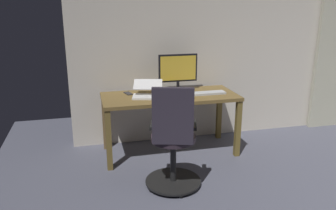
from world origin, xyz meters
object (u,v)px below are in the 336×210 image
(office_chair, at_px, (173,143))
(laptop, at_px, (148,92))
(cell_phone_face_up, at_px, (128,93))
(mug_tea, at_px, (189,95))
(desk, at_px, (170,102))
(computer_keyboard, at_px, (208,93))
(computer_monitor, at_px, (178,70))

(office_chair, distance_m, laptop, 0.90)
(cell_phone_face_up, bearing_deg, mug_tea, 131.20)
(mug_tea, bearing_deg, desk, -56.40)
(office_chair, relative_size, computer_keyboard, 2.55)
(computer_monitor, relative_size, laptop, 1.19)
(laptop, distance_m, mug_tea, 0.49)
(desk, relative_size, office_chair, 1.49)
(computer_monitor, distance_m, computer_keyboard, 0.47)
(computer_keyboard, bearing_deg, cell_phone_face_up, -14.35)
(computer_monitor, bearing_deg, desk, 54.10)
(computer_keyboard, height_order, mug_tea, mug_tea)
(office_chair, xyz_separation_m, computer_monitor, (-0.34, -1.06, 0.50))
(laptop, xyz_separation_m, cell_phone_face_up, (0.20, -0.18, -0.05))
(office_chair, distance_m, cell_phone_face_up, 1.09)
(computer_keyboard, distance_m, mug_tea, 0.34)
(computer_keyboard, relative_size, cell_phone_face_up, 2.89)
(desk, bearing_deg, mug_tea, 123.60)
(computer_monitor, xyz_separation_m, laptop, (0.42, 0.22, -0.20))
(office_chair, bearing_deg, cell_phone_face_up, 121.87)
(cell_phone_face_up, height_order, mug_tea, mug_tea)
(desk, relative_size, cell_phone_face_up, 11.01)
(computer_keyboard, bearing_deg, laptop, -4.69)
(laptop, bearing_deg, computer_monitor, -138.61)
(desk, bearing_deg, cell_phone_face_up, -20.19)
(cell_phone_face_up, bearing_deg, computer_monitor, 168.67)
(mug_tea, bearing_deg, office_chair, 60.58)
(mug_tea, bearing_deg, computer_monitor, -89.45)
(computer_keyboard, xyz_separation_m, mug_tea, (0.29, 0.18, 0.04))
(computer_monitor, height_order, computer_keyboard, computer_monitor)
(desk, relative_size, computer_keyboard, 3.81)
(computer_keyboard, bearing_deg, office_chair, 51.17)
(desk, relative_size, mug_tea, 12.04)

